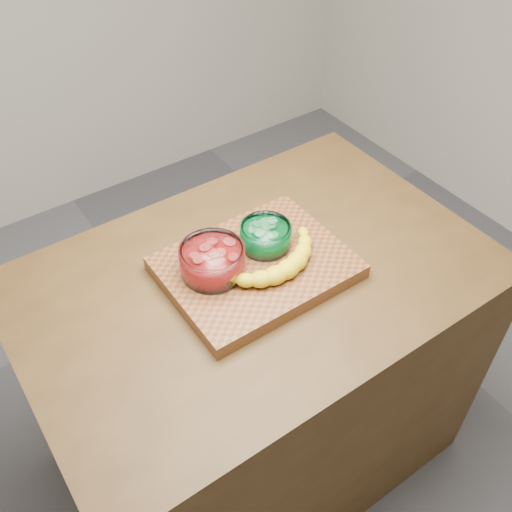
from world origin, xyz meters
TOP-DOWN VIEW (x-y plane):
  - ground at (0.00, 0.00)m, footprint 3.50×3.50m
  - counter at (0.00, 0.00)m, footprint 1.20×0.80m
  - cutting_board at (0.00, 0.00)m, footprint 0.45×0.35m
  - bowl_red at (-0.11, 0.03)m, footprint 0.16×0.16m
  - bowl_green at (0.06, 0.04)m, footprint 0.13×0.13m
  - banana at (0.03, -0.04)m, footprint 0.31×0.15m

SIDE VIEW (x-z plane):
  - ground at x=0.00m, z-range 0.00..0.00m
  - counter at x=0.00m, z-range 0.00..0.90m
  - cutting_board at x=0.00m, z-range 0.90..0.94m
  - banana at x=0.03m, z-range 0.94..0.98m
  - bowl_green at x=0.06m, z-range 0.94..1.00m
  - bowl_red at x=-0.11m, z-range 0.94..1.01m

